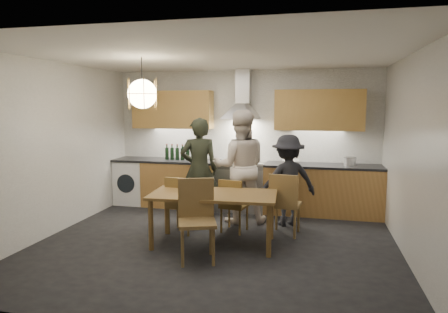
% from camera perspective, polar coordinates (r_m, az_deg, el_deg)
% --- Properties ---
extents(ground, '(5.00, 5.00, 0.00)m').
position_cam_1_polar(ground, '(5.76, -1.30, -12.43)').
color(ground, black).
rests_on(ground, ground).
extents(room_shell, '(5.02, 4.52, 2.61)m').
position_cam_1_polar(room_shell, '(5.42, -1.35, 4.80)').
color(room_shell, white).
rests_on(room_shell, ground).
extents(counter_run, '(5.00, 0.62, 0.90)m').
position_cam_1_polar(counter_run, '(7.47, 2.63, -4.22)').
color(counter_run, tan).
rests_on(counter_run, ground).
extents(range_stove, '(0.90, 0.60, 0.92)m').
position_cam_1_polar(range_stove, '(7.47, 2.45, -4.28)').
color(range_stove, silver).
rests_on(range_stove, ground).
extents(wall_fixtures, '(4.30, 0.54, 1.10)m').
position_cam_1_polar(wall_fixtures, '(7.43, 2.68, 6.77)').
color(wall_fixtures, tan).
rests_on(wall_fixtures, ground).
extents(pendant_lamp, '(0.43, 0.43, 0.70)m').
position_cam_1_polar(pendant_lamp, '(5.66, -11.58, 8.74)').
color(pendant_lamp, black).
rests_on(pendant_lamp, ground).
extents(dining_table, '(1.79, 0.99, 0.73)m').
position_cam_1_polar(dining_table, '(5.58, -1.52, -6.13)').
color(dining_table, brown).
rests_on(dining_table, ground).
extents(chair_back_left, '(0.44, 0.44, 0.88)m').
position_cam_1_polar(chair_back_left, '(6.11, -6.27, -6.36)').
color(chair_back_left, brown).
rests_on(chair_back_left, ground).
extents(chair_back_mid, '(0.44, 0.44, 0.84)m').
position_cam_1_polar(chair_back_mid, '(6.12, 1.21, -6.55)').
color(chair_back_mid, brown).
rests_on(chair_back_mid, ground).
extents(chair_back_right, '(0.47, 0.47, 0.95)m').
position_cam_1_polar(chair_back_right, '(6.02, 8.64, -6.23)').
color(chair_back_right, brown).
rests_on(chair_back_right, ground).
extents(chair_front, '(0.59, 0.59, 1.02)m').
position_cam_1_polar(chair_front, '(5.12, -3.93, -8.14)').
color(chair_front, brown).
rests_on(chair_front, ground).
extents(person_left, '(0.73, 0.60, 1.74)m').
position_cam_1_polar(person_left, '(6.74, -3.57, -1.85)').
color(person_left, black).
rests_on(person_left, ground).
extents(person_mid, '(1.05, 0.90, 1.87)m').
position_cam_1_polar(person_mid, '(6.61, 2.30, -1.45)').
color(person_mid, beige).
rests_on(person_mid, ground).
extents(person_right, '(1.10, 0.89, 1.48)m').
position_cam_1_polar(person_right, '(6.54, 9.09, -3.38)').
color(person_right, black).
rests_on(person_right, ground).
extents(mixing_bowl, '(0.34, 0.34, 0.08)m').
position_cam_1_polar(mixing_bowl, '(7.18, 9.53, -0.81)').
color(mixing_bowl, silver).
rests_on(mixing_bowl, counter_run).
extents(stock_pot, '(0.26, 0.26, 0.14)m').
position_cam_1_polar(stock_pot, '(7.30, 17.54, -0.69)').
color(stock_pot, silver).
rests_on(stock_pot, counter_run).
extents(wine_bottles, '(0.60, 0.07, 0.30)m').
position_cam_1_polar(wine_bottles, '(7.70, -6.33, 0.61)').
color(wine_bottles, black).
rests_on(wine_bottles, counter_run).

